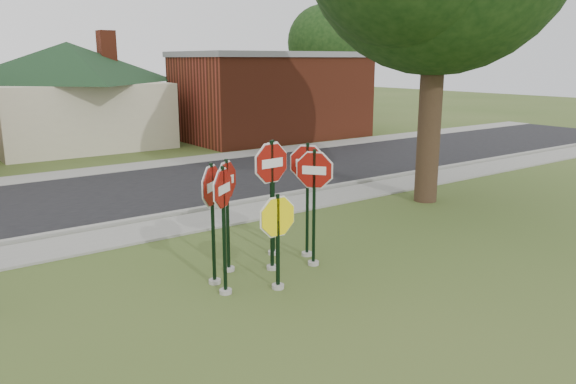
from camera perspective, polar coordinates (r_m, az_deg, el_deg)
ground at (r=10.81m, az=1.78°, el=-10.37°), size 120.00×120.00×0.00m
sidewalk_near at (r=15.25m, az=-11.04°, el=-3.35°), size 60.00×1.60×0.06m
road at (r=19.30m, az=-16.77°, el=-0.19°), size 60.00×7.00×0.04m
sidewalk_far at (r=23.32m, az=-20.35°, el=1.83°), size 60.00×1.60×0.06m
curb at (r=16.12m, az=-12.57°, el=-2.37°), size 60.00×0.20×0.14m
stop_sign_center at (r=11.50m, az=-1.67°, el=0.73°), size 1.16×0.24×2.87m
stop_sign_yellow at (r=10.67m, az=-1.05°, el=-3.99°), size 1.10×0.24×2.00m
stop_sign_left at (r=10.39m, az=-6.56°, el=-2.13°), size 0.86×0.62×2.57m
stop_sign_right at (r=11.80m, az=2.68°, el=0.15°), size 0.70×0.87×2.64m
stop_sign_back_right at (r=12.44m, az=-1.54°, el=1.05°), size 1.01×0.24×2.73m
stop_sign_back_left at (r=11.54m, az=-6.20°, el=-0.75°), size 0.94×0.62×2.50m
stop_sign_far_right at (r=12.36m, az=2.00°, el=0.95°), size 0.72×0.88×2.69m
stop_sign_far_left at (r=10.90m, az=-7.69°, el=-1.44°), size 0.90×0.68×2.55m
building_house at (r=30.88m, az=-21.34°, el=11.15°), size 11.60×11.60×6.20m
building_brick at (r=31.98m, az=-1.62°, el=9.85°), size 10.20×6.20×4.75m
bg_tree_right at (r=43.97m, az=3.73°, el=14.91°), size 5.60×5.60×8.40m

